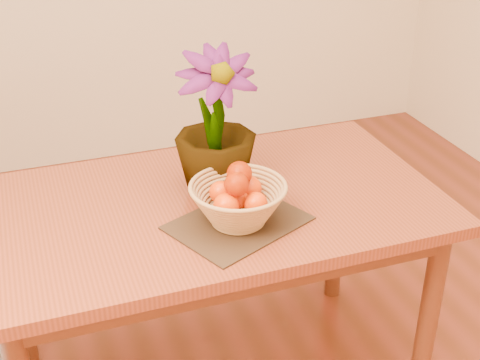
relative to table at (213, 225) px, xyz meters
name	(u,v)px	position (x,y,z in m)	size (l,w,h in m)	color
table	(213,225)	(0.00, 0.00, 0.00)	(1.40, 0.80, 0.75)	maroon
placemat	(238,223)	(0.03, -0.15, 0.09)	(0.37, 0.28, 0.01)	#312011
wicker_basket	(238,205)	(0.03, -0.15, 0.15)	(0.28, 0.28, 0.11)	#A46F44
orange_pile	(238,189)	(0.03, -0.15, 0.20)	(0.17, 0.16, 0.13)	red
potted_plant	(215,123)	(0.04, 0.07, 0.31)	(0.25, 0.25, 0.45)	#1B4714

